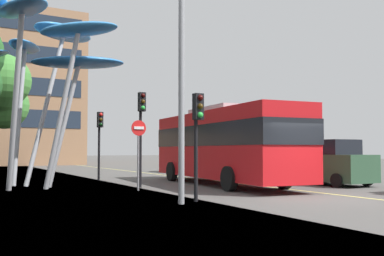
{
  "coord_description": "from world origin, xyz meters",
  "views": [
    {
      "loc": [
        -10.78,
        -10.62,
        1.56
      ],
      "look_at": [
        -1.73,
        5.88,
        2.5
      ],
      "focal_mm": 41.87,
      "sensor_mm": 36.0,
      "label": 1
    }
  ],
  "objects_px": {
    "car_parked_mid": "(331,164)",
    "street_lamp": "(194,31)",
    "traffic_light_kerb_near": "(198,123)",
    "traffic_light_kerb_far": "(141,119)",
    "car_side_street": "(187,158)",
    "traffic_light_island_mid": "(100,131)",
    "red_bus": "(223,142)",
    "leaf_sculpture": "(13,43)",
    "car_parked_far": "(251,159)",
    "no_entry_sign": "(138,144)"
  },
  "relations": [
    {
      "from": "traffic_light_kerb_near",
      "to": "street_lamp",
      "type": "bearing_deg",
      "value": -138.03
    },
    {
      "from": "traffic_light_kerb_near",
      "to": "car_parked_mid",
      "type": "xyz_separation_m",
      "value": [
        8.56,
        2.9,
        -1.43
      ]
    },
    {
      "from": "traffic_light_kerb_far",
      "to": "street_lamp",
      "type": "xyz_separation_m",
      "value": [
        -0.73,
        -5.88,
        2.25
      ]
    },
    {
      "from": "car_side_street",
      "to": "street_lamp",
      "type": "relative_size",
      "value": 0.5
    },
    {
      "from": "traffic_light_island_mid",
      "to": "car_parked_mid",
      "type": "relative_size",
      "value": 0.92
    },
    {
      "from": "traffic_light_island_mid",
      "to": "car_parked_far",
      "type": "relative_size",
      "value": 0.83
    },
    {
      "from": "car_parked_mid",
      "to": "car_parked_far",
      "type": "bearing_deg",
      "value": 88.26
    },
    {
      "from": "traffic_light_kerb_far",
      "to": "no_entry_sign",
      "type": "bearing_deg",
      "value": -116.57
    },
    {
      "from": "car_parked_far",
      "to": "traffic_light_island_mid",
      "type": "bearing_deg",
      "value": 169.02
    },
    {
      "from": "leaf_sculpture",
      "to": "street_lamp",
      "type": "bearing_deg",
      "value": -62.7
    },
    {
      "from": "leaf_sculpture",
      "to": "traffic_light_island_mid",
      "type": "relative_size",
      "value": 2.97
    },
    {
      "from": "street_lamp",
      "to": "traffic_light_kerb_far",
      "type": "bearing_deg",
      "value": 82.91
    },
    {
      "from": "traffic_light_kerb_near",
      "to": "car_parked_far",
      "type": "height_order",
      "value": "traffic_light_kerb_near"
    },
    {
      "from": "red_bus",
      "to": "car_side_street",
      "type": "height_order",
      "value": "red_bus"
    },
    {
      "from": "street_lamp",
      "to": "no_entry_sign",
      "type": "bearing_deg",
      "value": 88.75
    },
    {
      "from": "red_bus",
      "to": "car_parked_far",
      "type": "bearing_deg",
      "value": 41.25
    },
    {
      "from": "car_parked_mid",
      "to": "traffic_light_island_mid",
      "type": "bearing_deg",
      "value": 136.29
    },
    {
      "from": "car_parked_far",
      "to": "car_side_street",
      "type": "height_order",
      "value": "car_parked_far"
    },
    {
      "from": "red_bus",
      "to": "leaf_sculpture",
      "type": "xyz_separation_m",
      "value": [
        -8.69,
        2.5,
        4.07
      ]
    },
    {
      "from": "traffic_light_island_mid",
      "to": "no_entry_sign",
      "type": "xyz_separation_m",
      "value": [
        -0.43,
        -6.42,
        -0.77
      ]
    },
    {
      "from": "traffic_light_kerb_near",
      "to": "street_lamp",
      "type": "relative_size",
      "value": 0.41
    },
    {
      "from": "leaf_sculpture",
      "to": "car_side_street",
      "type": "height_order",
      "value": "leaf_sculpture"
    },
    {
      "from": "leaf_sculpture",
      "to": "traffic_light_island_mid",
      "type": "height_order",
      "value": "leaf_sculpture"
    },
    {
      "from": "car_parked_mid",
      "to": "street_lamp",
      "type": "xyz_separation_m",
      "value": [
        -8.81,
        -3.12,
        4.17
      ]
    },
    {
      "from": "car_parked_far",
      "to": "traffic_light_kerb_near",
      "type": "bearing_deg",
      "value": -133.65
    },
    {
      "from": "traffic_light_kerb_near",
      "to": "car_parked_mid",
      "type": "relative_size",
      "value": 0.85
    },
    {
      "from": "red_bus",
      "to": "traffic_light_kerb_near",
      "type": "height_order",
      "value": "red_bus"
    },
    {
      "from": "traffic_light_island_mid",
      "to": "car_side_street",
      "type": "xyz_separation_m",
      "value": [
        7.95,
        5.23,
        -1.56
      ]
    },
    {
      "from": "car_parked_mid",
      "to": "street_lamp",
      "type": "bearing_deg",
      "value": -160.47
    },
    {
      "from": "car_side_street",
      "to": "traffic_light_kerb_near",
      "type": "bearing_deg",
      "value": -117.14
    },
    {
      "from": "red_bus",
      "to": "car_parked_mid",
      "type": "bearing_deg",
      "value": -29.24
    },
    {
      "from": "leaf_sculpture",
      "to": "car_side_street",
      "type": "distance_m",
      "value": 15.87
    },
    {
      "from": "traffic_light_island_mid",
      "to": "car_side_street",
      "type": "relative_size",
      "value": 0.88
    },
    {
      "from": "red_bus",
      "to": "car_parked_mid",
      "type": "relative_size",
      "value": 2.83
    },
    {
      "from": "red_bus",
      "to": "leaf_sculpture",
      "type": "height_order",
      "value": "leaf_sculpture"
    },
    {
      "from": "leaf_sculpture",
      "to": "traffic_light_kerb_far",
      "type": "distance_m",
      "value": 6.15
    },
    {
      "from": "traffic_light_kerb_near",
      "to": "car_parked_mid",
      "type": "distance_m",
      "value": 9.15
    },
    {
      "from": "traffic_light_kerb_far",
      "to": "no_entry_sign",
      "type": "height_order",
      "value": "traffic_light_kerb_far"
    },
    {
      "from": "traffic_light_kerb_far",
      "to": "car_side_street",
      "type": "xyz_separation_m",
      "value": [
        7.74,
        10.38,
        -1.87
      ]
    },
    {
      "from": "red_bus",
      "to": "no_entry_sign",
      "type": "xyz_separation_m",
      "value": [
        -4.46,
        -0.88,
        -0.11
      ]
    },
    {
      "from": "car_parked_mid",
      "to": "car_side_street",
      "type": "height_order",
      "value": "car_side_street"
    },
    {
      "from": "car_parked_mid",
      "to": "no_entry_sign",
      "type": "relative_size",
      "value": 1.42
    },
    {
      "from": "traffic_light_kerb_far",
      "to": "car_side_street",
      "type": "bearing_deg",
      "value": 53.29
    },
    {
      "from": "street_lamp",
      "to": "leaf_sculpture",
      "type": "bearing_deg",
      "value": 117.3
    },
    {
      "from": "traffic_light_kerb_near",
      "to": "traffic_light_island_mid",
      "type": "height_order",
      "value": "traffic_light_island_mid"
    },
    {
      "from": "leaf_sculpture",
      "to": "traffic_light_kerb_near",
      "type": "xyz_separation_m",
      "value": [
        4.38,
        -7.77,
        -3.6
      ]
    },
    {
      "from": "leaf_sculpture",
      "to": "street_lamp",
      "type": "xyz_separation_m",
      "value": [
        4.13,
        -8.0,
        -0.86
      ]
    },
    {
      "from": "leaf_sculpture",
      "to": "car_parked_far",
      "type": "xyz_separation_m",
      "value": [
        13.13,
        1.39,
        -4.95
      ]
    },
    {
      "from": "traffic_light_kerb_far",
      "to": "car_side_street",
      "type": "relative_size",
      "value": 0.99
    },
    {
      "from": "traffic_light_kerb_near",
      "to": "traffic_light_kerb_far",
      "type": "distance_m",
      "value": 5.7
    }
  ]
}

